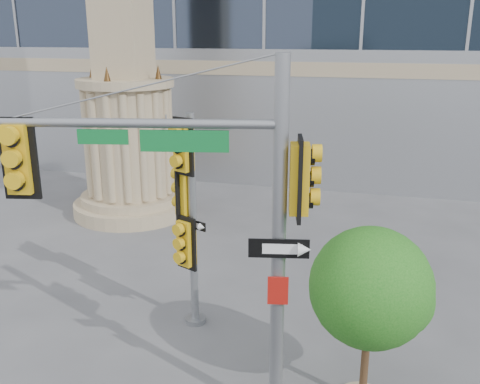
# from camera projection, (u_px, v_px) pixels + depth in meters

# --- Properties ---
(ground) EXTENTS (120.00, 120.00, 0.00)m
(ground) POSITION_uv_depth(u_px,v_px,m) (208.00, 376.00, 10.85)
(ground) COLOR #545456
(ground) RESTS_ON ground
(monument) EXTENTS (4.40, 4.40, 16.60)m
(monument) POSITION_uv_depth(u_px,v_px,m) (124.00, 66.00, 19.07)
(monument) COLOR tan
(monument) RESTS_ON ground
(main_signal_pole) EXTENTS (4.93, 1.43, 6.42)m
(main_signal_pole) POSITION_uv_depth(u_px,v_px,m) (208.00, 208.00, 8.60)
(main_signal_pole) COLOR slate
(main_signal_pole) RESTS_ON ground
(secondary_signal_pole) EXTENTS (0.85, 0.84, 5.05)m
(secondary_signal_pole) POSITION_uv_depth(u_px,v_px,m) (187.00, 206.00, 11.97)
(secondary_signal_pole) COLOR slate
(secondary_signal_pole) RESTS_ON ground
(street_tree) EXTENTS (2.23, 2.18, 3.48)m
(street_tree) POSITION_uv_depth(u_px,v_px,m) (373.00, 292.00, 9.44)
(street_tree) COLOR tan
(street_tree) RESTS_ON ground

